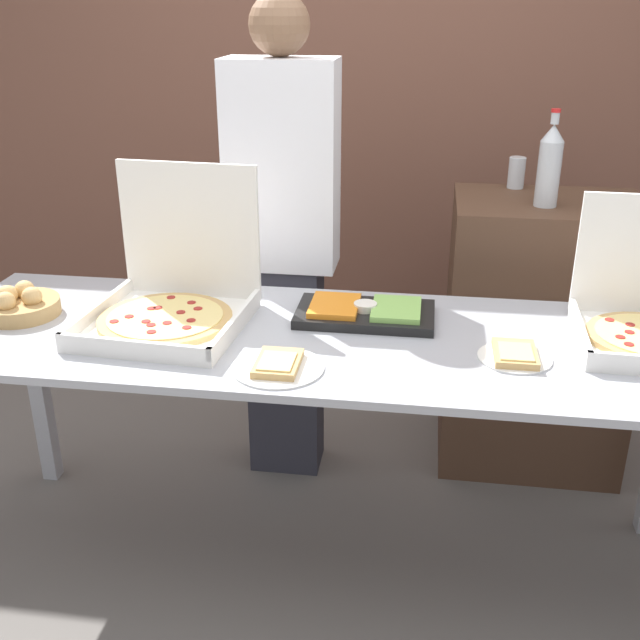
{
  "coord_description": "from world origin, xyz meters",
  "views": [
    {
      "loc": [
        0.3,
        -2.05,
        1.81
      ],
      "look_at": [
        0.0,
        0.0,
        0.92
      ],
      "focal_mm": 42.0,
      "sensor_mm": 36.0,
      "label": 1
    }
  ],
  "objects_px": {
    "veggie_tray": "(365,312)",
    "person_guest_plaid": "(284,243)",
    "pizza_box_near_left": "(172,296)",
    "soda_bottle": "(550,165)",
    "paper_plate_front_center": "(278,365)",
    "soda_can_silver": "(517,173)",
    "bread_basket": "(20,305)",
    "paper_plate_front_right": "(515,355)"
  },
  "relations": [
    {
      "from": "paper_plate_front_center",
      "to": "soda_can_silver",
      "type": "xyz_separation_m",
      "value": [
        0.73,
        1.25,
        0.29
      ]
    },
    {
      "from": "paper_plate_front_center",
      "to": "soda_bottle",
      "type": "height_order",
      "value": "soda_bottle"
    },
    {
      "from": "veggie_tray",
      "to": "soda_bottle",
      "type": "distance_m",
      "value": 0.92
    },
    {
      "from": "soda_bottle",
      "to": "person_guest_plaid",
      "type": "relative_size",
      "value": 0.19
    },
    {
      "from": "bread_basket",
      "to": "soda_bottle",
      "type": "height_order",
      "value": "soda_bottle"
    },
    {
      "from": "veggie_tray",
      "to": "soda_bottle",
      "type": "xyz_separation_m",
      "value": [
        0.6,
        0.59,
        0.37
      ]
    },
    {
      "from": "paper_plate_front_right",
      "to": "soda_can_silver",
      "type": "bearing_deg",
      "value": 86.1
    },
    {
      "from": "pizza_box_near_left",
      "to": "soda_bottle",
      "type": "relative_size",
      "value": 1.49
    },
    {
      "from": "paper_plate_front_right",
      "to": "veggie_tray",
      "type": "xyz_separation_m",
      "value": [
        -0.45,
        0.23,
        0.01
      ]
    },
    {
      "from": "paper_plate_front_right",
      "to": "paper_plate_front_center",
      "type": "bearing_deg",
      "value": -166.41
    },
    {
      "from": "soda_bottle",
      "to": "paper_plate_front_right",
      "type": "bearing_deg",
      "value": -100.87
    },
    {
      "from": "paper_plate_front_center",
      "to": "bread_basket",
      "type": "xyz_separation_m",
      "value": [
        -0.9,
        0.25,
        0.03
      ]
    },
    {
      "from": "person_guest_plaid",
      "to": "paper_plate_front_center",
      "type": "bearing_deg",
      "value": 99.72
    },
    {
      "from": "paper_plate_front_right",
      "to": "veggie_tray",
      "type": "distance_m",
      "value": 0.5
    },
    {
      "from": "person_guest_plaid",
      "to": "soda_bottle",
      "type": "bearing_deg",
      "value": -171.64
    },
    {
      "from": "veggie_tray",
      "to": "person_guest_plaid",
      "type": "distance_m",
      "value": 0.57
    },
    {
      "from": "paper_plate_front_center",
      "to": "soda_bottle",
      "type": "xyz_separation_m",
      "value": [
        0.81,
        0.97,
        0.38
      ]
    },
    {
      "from": "bread_basket",
      "to": "paper_plate_front_right",
      "type": "bearing_deg",
      "value": -3.53
    },
    {
      "from": "person_guest_plaid",
      "to": "soda_can_silver",
      "type": "bearing_deg",
      "value": -154.44
    },
    {
      "from": "paper_plate_front_right",
      "to": "bread_basket",
      "type": "height_order",
      "value": "bread_basket"
    },
    {
      "from": "pizza_box_near_left",
      "to": "paper_plate_front_center",
      "type": "height_order",
      "value": "pizza_box_near_left"
    },
    {
      "from": "paper_plate_front_center",
      "to": "person_guest_plaid",
      "type": "xyz_separation_m",
      "value": [
        -0.14,
        0.83,
        0.09
      ]
    },
    {
      "from": "pizza_box_near_left",
      "to": "soda_bottle",
      "type": "height_order",
      "value": "soda_bottle"
    },
    {
      "from": "veggie_tray",
      "to": "soda_bottle",
      "type": "height_order",
      "value": "soda_bottle"
    },
    {
      "from": "paper_plate_front_right",
      "to": "soda_bottle",
      "type": "relative_size",
      "value": 0.6
    },
    {
      "from": "soda_can_silver",
      "to": "person_guest_plaid",
      "type": "bearing_deg",
      "value": -154.44
    },
    {
      "from": "pizza_box_near_left",
      "to": "person_guest_plaid",
      "type": "relative_size",
      "value": 0.28
    },
    {
      "from": "pizza_box_near_left",
      "to": "paper_plate_front_right",
      "type": "distance_m",
      "value": 1.06
    },
    {
      "from": "pizza_box_near_left",
      "to": "bread_basket",
      "type": "xyz_separation_m",
      "value": [
        -0.5,
        -0.03,
        -0.05
      ]
    },
    {
      "from": "veggie_tray",
      "to": "soda_can_silver",
      "type": "bearing_deg",
      "value": 58.86
    },
    {
      "from": "paper_plate_front_right",
      "to": "person_guest_plaid",
      "type": "distance_m",
      "value": 1.05
    },
    {
      "from": "pizza_box_near_left",
      "to": "paper_plate_front_right",
      "type": "xyz_separation_m",
      "value": [
        1.05,
        -0.13,
        -0.07
      ]
    },
    {
      "from": "pizza_box_near_left",
      "to": "soda_bottle",
      "type": "distance_m",
      "value": 1.42
    },
    {
      "from": "bread_basket",
      "to": "person_guest_plaid",
      "type": "distance_m",
      "value": 0.95
    },
    {
      "from": "paper_plate_front_center",
      "to": "soda_can_silver",
      "type": "bearing_deg",
      "value": 59.76
    },
    {
      "from": "soda_bottle",
      "to": "person_guest_plaid",
      "type": "distance_m",
      "value": 1.01
    },
    {
      "from": "paper_plate_front_right",
      "to": "soda_can_silver",
      "type": "distance_m",
      "value": 1.13
    },
    {
      "from": "bread_basket",
      "to": "soda_bottle",
      "type": "bearing_deg",
      "value": 22.85
    },
    {
      "from": "soda_bottle",
      "to": "soda_can_silver",
      "type": "bearing_deg",
      "value": 106.52
    },
    {
      "from": "veggie_tray",
      "to": "soda_bottle",
      "type": "bearing_deg",
      "value": 44.2
    },
    {
      "from": "paper_plate_front_right",
      "to": "person_guest_plaid",
      "type": "height_order",
      "value": "person_guest_plaid"
    },
    {
      "from": "pizza_box_near_left",
      "to": "paper_plate_front_center",
      "type": "bearing_deg",
      "value": -31.7
    }
  ]
}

